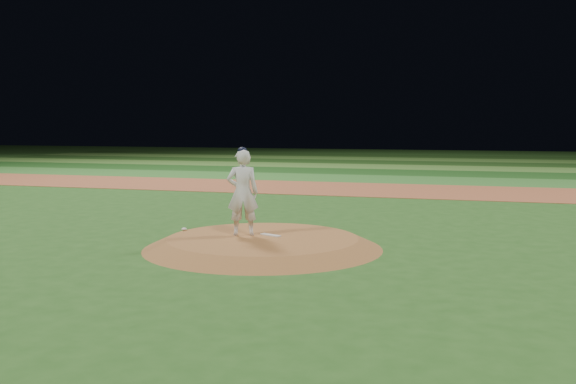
# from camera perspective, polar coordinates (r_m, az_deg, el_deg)

# --- Properties ---
(ground) EXTENTS (120.00, 120.00, 0.00)m
(ground) POSITION_cam_1_polar(r_m,az_deg,el_deg) (14.87, -2.24, -4.99)
(ground) COLOR #25521A
(ground) RESTS_ON ground
(infield_dirt_band) EXTENTS (70.00, 6.00, 0.02)m
(infield_dirt_band) POSITION_cam_1_polar(r_m,az_deg,el_deg) (28.34, 7.05, 0.24)
(infield_dirt_band) COLOR #99502F
(infield_dirt_band) RESTS_ON ground
(outfield_stripe_0) EXTENTS (70.00, 5.00, 0.02)m
(outfield_stripe_0) POSITION_cam_1_polar(r_m,az_deg,el_deg) (33.75, 8.65, 1.13)
(outfield_stripe_0) COLOR #2F6D27
(outfield_stripe_0) RESTS_ON ground
(outfield_stripe_1) EXTENTS (70.00, 5.00, 0.02)m
(outfield_stripe_1) POSITION_cam_1_polar(r_m,az_deg,el_deg) (38.69, 9.71, 1.73)
(outfield_stripe_1) COLOR #194516
(outfield_stripe_1) RESTS_ON ground
(outfield_stripe_2) EXTENTS (70.00, 5.00, 0.02)m
(outfield_stripe_2) POSITION_cam_1_polar(r_m,az_deg,el_deg) (43.65, 10.53, 2.19)
(outfield_stripe_2) COLOR #467A2C
(outfield_stripe_2) RESTS_ON ground
(outfield_stripe_3) EXTENTS (70.00, 5.00, 0.02)m
(outfield_stripe_3) POSITION_cam_1_polar(r_m,az_deg,el_deg) (48.61, 11.19, 2.55)
(outfield_stripe_3) COLOR #1C3F14
(outfield_stripe_3) RESTS_ON ground
(outfield_stripe_4) EXTENTS (70.00, 5.00, 0.02)m
(outfield_stripe_4) POSITION_cam_1_polar(r_m,az_deg,el_deg) (53.58, 11.72, 2.85)
(outfield_stripe_4) COLOR #3E6D27
(outfield_stripe_4) RESTS_ON ground
(outfield_stripe_5) EXTENTS (70.00, 5.00, 0.02)m
(outfield_stripe_5) POSITION_cam_1_polar(r_m,az_deg,el_deg) (58.56, 12.16, 3.10)
(outfield_stripe_5) COLOR #1E4115
(outfield_stripe_5) RESTS_ON ground
(pitchers_mound) EXTENTS (5.50, 5.50, 0.25)m
(pitchers_mound) POSITION_cam_1_polar(r_m,az_deg,el_deg) (14.85, -2.24, -4.52)
(pitchers_mound) COLOR #945C2E
(pitchers_mound) RESTS_ON ground
(pitching_rubber) EXTENTS (0.55, 0.35, 0.03)m
(pitching_rubber) POSITION_cam_1_polar(r_m,az_deg,el_deg) (15.03, -1.56, -3.85)
(pitching_rubber) COLOR silver
(pitching_rubber) RESTS_ON pitchers_mound
(rosin_bag) EXTENTS (0.13, 0.13, 0.07)m
(rosin_bag) POSITION_cam_1_polar(r_m,az_deg,el_deg) (15.96, -9.23, -3.27)
(rosin_bag) COLOR silver
(rosin_bag) RESTS_ON pitchers_mound
(pitcher_on_mound) EXTENTS (0.86, 0.71, 2.07)m
(pitcher_on_mound) POSITION_cam_1_polar(r_m,az_deg,el_deg) (15.01, -4.05, -0.01)
(pitcher_on_mound) COLOR silver
(pitcher_on_mound) RESTS_ON pitchers_mound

